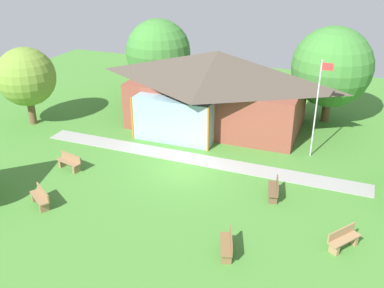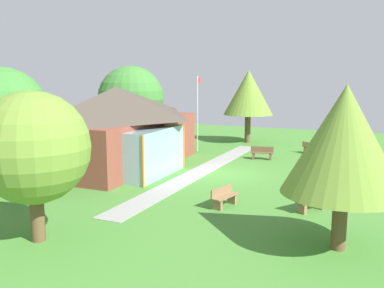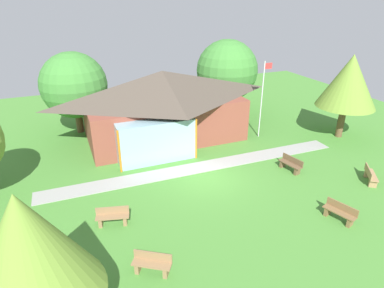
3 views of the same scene
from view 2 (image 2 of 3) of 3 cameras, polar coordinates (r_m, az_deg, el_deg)
The scene contains 14 objects.
ground_plane at distance 24.23m, azimuth 4.18°, elevation -3.96°, with size 44.00×44.00×0.00m, color #478433.
pavilion at distance 26.18m, azimuth -9.94°, elevation 2.54°, with size 11.72×7.63×4.87m.
footpath at distance 24.68m, azimuth 1.27°, elevation -3.66°, with size 18.77×1.30×0.03m, color #999993.
flagpole at distance 30.73m, azimuth 0.75°, elevation 4.64°, with size 0.64×0.08×5.53m.
bench_front_left at distance 18.20m, azimuth 15.75°, elevation -7.47°, with size 1.50×1.19×0.84m.
bench_mid_left at distance 18.13m, azimuth 4.37°, elevation -7.21°, with size 1.56×0.81×0.84m.
bench_front_right at distance 26.85m, azimuth 18.88°, elevation -2.25°, with size 0.89×1.56×0.84m.
bench_mid_right at distance 28.44m, azimuth 9.46°, elevation -1.25°, with size 0.74×1.56×0.84m.
bench_lawn_far_right at distance 31.13m, azimuth 15.89°, elevation -0.58°, with size 1.24×1.47×0.84m.
tree_east_hedge at distance 35.11m, azimuth 7.64°, elevation 6.90°, with size 4.06×4.06×5.98m.
tree_west_hedge at distance 14.71m, azimuth -20.70°, elevation -0.52°, with size 3.73×3.73×5.07m.
tree_behind_pavilion_right at distance 33.49m, azimuth -8.28°, elevation 6.04°, with size 5.17×5.17×6.30m.
tree_behind_pavilion_left at distance 24.08m, azimuth -24.37°, elevation 3.87°, with size 4.77×4.77×6.01m.
tree_lawn_corner at distance 13.85m, azimuth 19.91°, elevation 0.45°, with size 3.82×3.82×5.29m.
Camera 2 is at (-22.29, -7.72, 5.54)m, focal length 39.38 mm.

